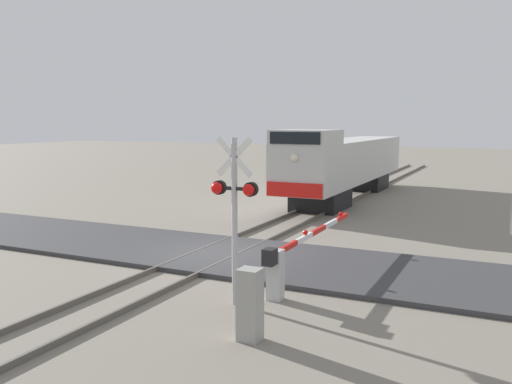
# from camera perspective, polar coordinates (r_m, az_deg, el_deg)

# --- Properties ---
(ground_plane) EXTENTS (160.00, 160.00, 0.00)m
(ground_plane) POSITION_cam_1_polar(r_m,az_deg,el_deg) (18.06, -4.13, -6.70)
(ground_plane) COLOR gray
(rail_track_left) EXTENTS (0.08, 80.00, 0.15)m
(rail_track_left) POSITION_cam_1_polar(r_m,az_deg,el_deg) (18.40, -6.09, -6.22)
(rail_track_left) COLOR #59544C
(rail_track_left) RESTS_ON ground_plane
(rail_track_right) EXTENTS (0.08, 80.00, 0.15)m
(rail_track_right) POSITION_cam_1_polar(r_m,az_deg,el_deg) (17.71, -2.10, -6.72)
(rail_track_right) COLOR #59544C
(rail_track_right) RESTS_ON ground_plane
(road_surface) EXTENTS (36.00, 4.74, 0.14)m
(road_surface) POSITION_cam_1_polar(r_m,az_deg,el_deg) (18.04, -4.14, -6.48)
(road_surface) COLOR #38383A
(road_surface) RESTS_ON ground_plane
(locomotive) EXTENTS (2.74, 16.58, 4.01)m
(locomotive) POSITION_cam_1_polar(r_m,az_deg,el_deg) (31.34, 9.34, 3.02)
(locomotive) COLOR black
(locomotive) RESTS_ON ground_plane
(crossing_signal) EXTENTS (1.18, 0.33, 4.05)m
(crossing_signal) POSITION_cam_1_polar(r_m,az_deg,el_deg) (12.85, -2.31, -1.01)
(crossing_signal) COLOR #ADADB2
(crossing_signal) RESTS_ON ground_plane
(crossing_gate) EXTENTS (0.36, 6.74, 1.37)m
(crossing_gate) POSITION_cam_1_polar(r_m,az_deg,el_deg) (14.40, 3.55, -6.79)
(crossing_gate) COLOR silver
(crossing_gate) RESTS_ON ground_plane
(utility_cabinet) EXTENTS (0.44, 0.41, 1.48)m
(utility_cabinet) POSITION_cam_1_polar(r_m,az_deg,el_deg) (11.16, -0.64, -11.72)
(utility_cabinet) COLOR #999993
(utility_cabinet) RESTS_ON ground_plane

